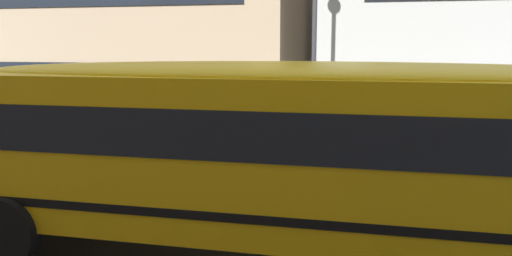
{
  "coord_description": "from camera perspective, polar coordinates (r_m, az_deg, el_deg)",
  "views": [
    {
      "loc": [
        2.86,
        -8.74,
        3.18
      ],
      "look_at": [
        0.95,
        -0.67,
        1.83
      ],
      "focal_mm": 36.26,
      "sensor_mm": 36.0,
      "label": 1
    }
  ],
  "objects": [
    {
      "name": "ground_plane",
      "position": [
        9.73,
        -4.63,
        -9.83
      ],
      "size": [
        400.0,
        400.0,
        0.0
      ],
      "primitive_type": "plane",
      "color": "#38383D"
    },
    {
      "name": "sidewalk_far",
      "position": [
        17.03,
        3.38,
        -1.49
      ],
      "size": [
        120.0,
        3.0,
        0.01
      ],
      "primitive_type": "cube",
      "color": "gray",
      "rests_on": "ground_plane"
    },
    {
      "name": "lane_centreline",
      "position": [
        9.73,
        -4.63,
        -9.81
      ],
      "size": [
        110.0,
        0.16,
        0.01
      ],
      "primitive_type": "cube",
      "color": "silver",
      "rests_on": "ground_plane"
    },
    {
      "name": "school_bus",
      "position": [
        7.62,
        4.31,
        -1.62
      ],
      "size": [
        13.12,
        3.1,
        2.93
      ],
      "rotation": [
        0.0,
        0.0,
        3.15
      ],
      "color": "yellow",
      "rests_on": "ground_plane"
    },
    {
      "name": "street_lamp",
      "position": [
        15.94,
        6.53,
        13.3
      ],
      "size": [
        0.44,
        0.44,
        6.8
      ],
      "color": "#38383D",
      "rests_on": "ground_plane"
    }
  ]
}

